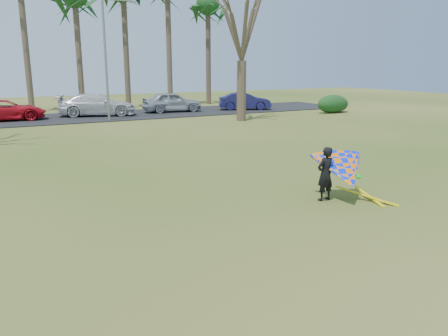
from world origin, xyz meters
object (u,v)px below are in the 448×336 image
car_3 (97,105)px  kite_flyer (343,171)px  bare_tree_right (242,20)px  car_4 (172,102)px  streetlight (108,53)px  car_2 (6,110)px  car_5 (245,101)px

car_3 → kite_flyer: (1.28, -24.12, -0.02)m
bare_tree_right → car_3: bare_tree_right is taller
car_3 → car_4: bearing=-74.3°
streetlight → bare_tree_right: bearing=-27.0°
streetlight → kite_flyer: size_ratio=3.35×
streetlight → car_4: (5.67, 3.17, -3.61)m
streetlight → car_2: size_ratio=1.62×
car_3 → bare_tree_right: bearing=-115.8°
streetlight → car_3: streetlight is taller
car_3 → car_4: size_ratio=1.19×
car_2 → car_3: (6.01, -0.01, 0.11)m
bare_tree_right → car_4: (-2.17, 7.17, -5.72)m
kite_flyer → bare_tree_right: bearing=68.2°
kite_flyer → car_2: bearing=106.8°
car_5 → kite_flyer: bearing=178.4°
car_3 → kite_flyer: bearing=-160.9°
bare_tree_right → car_2: bare_tree_right is taller
car_4 → car_5: 6.18m
bare_tree_right → car_5: size_ratio=2.14×
car_4 → bare_tree_right: bearing=-158.3°
car_5 → car_2: bearing=109.5°
bare_tree_right → car_3: size_ratio=1.67×
bare_tree_right → car_2: size_ratio=1.86×
bare_tree_right → car_2: 16.84m
car_2 → car_4: car_4 is taller
car_2 → car_3: size_ratio=0.90×
car_4 → car_3: bearing=94.5°
streetlight → car_2: streetlight is taller
car_2 → kite_flyer: kite_flyer is taller
kite_flyer → car_4: bearing=79.2°
car_5 → bare_tree_right: bearing=170.4°
kite_flyer → car_3: bearing=93.0°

